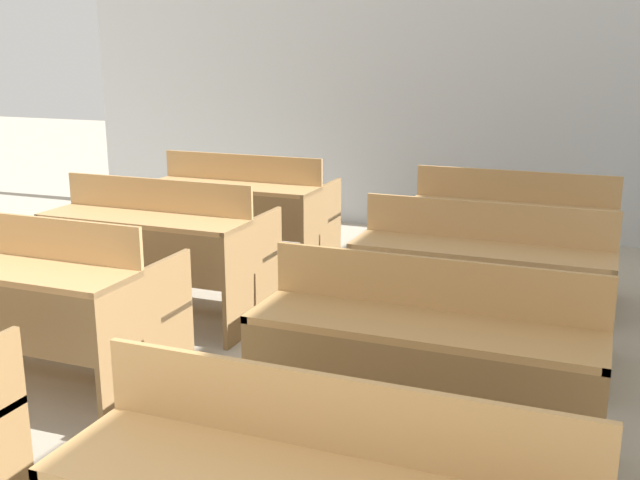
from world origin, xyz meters
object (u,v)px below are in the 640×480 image
Objects in this scene: bench_third_left at (158,246)px; bench_back_left at (242,209)px; bench_second_right at (430,362)px; bench_back_right at (512,234)px; bench_second_left at (31,300)px; bench_third_right at (483,280)px.

bench_third_left and bench_back_left have the same top height.
bench_back_right is at bearing 89.72° from bench_second_right.
bench_back_right is at bearing 29.45° from bench_third_left.
bench_second_left is 1.00× the size of bench_back_left.
bench_second_right is 1.00× the size of bench_back_right.
bench_back_right is at bearing 89.98° from bench_third_right.
bench_third_left and bench_third_right have the same top height.
bench_third_left is at bearing 150.55° from bench_second_right.
bench_back_left is at bearing 90.89° from bench_third_left.
bench_third_left is 1.00× the size of bench_back_right.
bench_second_right is at bearing -29.45° from bench_third_left.
bench_third_right is at bearing -90.02° from bench_back_right.
bench_third_left is at bearing -150.55° from bench_back_right.
bench_second_left is 1.00× the size of bench_third_right.
bench_second_left is 3.08m from bench_back_right.
bench_second_right is 2.34m from bench_third_left.
bench_third_right and bench_back_right have the same top height.
bench_third_right is (0.01, 1.18, 0.00)m from bench_second_right.
bench_second_right is 1.18m from bench_third_right.
bench_third_right is 2.37m from bench_back_left.
bench_third_right and bench_back_left have the same top height.
bench_back_left is (-0.02, 2.32, 0.00)m from bench_second_left.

